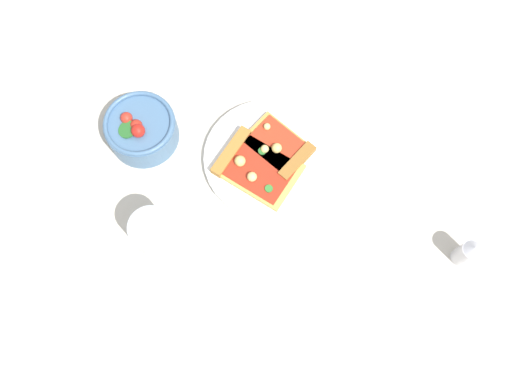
{
  "coord_description": "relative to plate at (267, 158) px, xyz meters",
  "views": [
    {
      "loc": [
        0.34,
        0.07,
        0.91
      ],
      "look_at": [
        0.06,
        -0.03,
        0.03
      ],
      "focal_mm": 38.95,
      "sensor_mm": 36.0,
      "label": 1
    }
  ],
  "objects": [
    {
      "name": "pizza_slice_far",
      "position": [
        -0.02,
        0.02,
        0.01
      ],
      "size": [
        0.11,
        0.13,
        0.02
      ],
      "color": "gold",
      "rests_on": "plate"
    },
    {
      "name": "ground_plane",
      "position": [
        0.02,
        0.03,
        -0.01
      ],
      "size": [
        2.4,
        2.4,
        0.0
      ],
      "primitive_type": "plane",
      "color": "beige",
      "rests_on": "ground"
    },
    {
      "name": "pizza_slice_near",
      "position": [
        0.03,
        -0.02,
        0.01
      ],
      "size": [
        0.13,
        0.15,
        0.03
      ],
      "color": "#E5B256",
      "rests_on": "plate"
    },
    {
      "name": "soda_glass",
      "position": [
        0.2,
        -0.12,
        0.04
      ],
      "size": [
        0.07,
        0.07,
        0.1
      ],
      "color": "silver",
      "rests_on": "ground_plane"
    },
    {
      "name": "pepper_shaker",
      "position": [
        0.06,
        0.36,
        0.03
      ],
      "size": [
        0.03,
        0.03,
        0.07
      ],
      "color": "silver",
      "rests_on": "ground_plane"
    },
    {
      "name": "plate",
      "position": [
        0.0,
        0.0,
        0.0
      ],
      "size": [
        0.22,
        0.22,
        0.01
      ],
      "primitive_type": "cylinder",
      "color": "white",
      "rests_on": "ground_plane"
    },
    {
      "name": "salad_bowl",
      "position": [
        0.03,
        -0.22,
        0.02
      ],
      "size": [
        0.12,
        0.12,
        0.08
      ],
      "color": "#4C7299",
      "rests_on": "ground_plane"
    }
  ]
}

